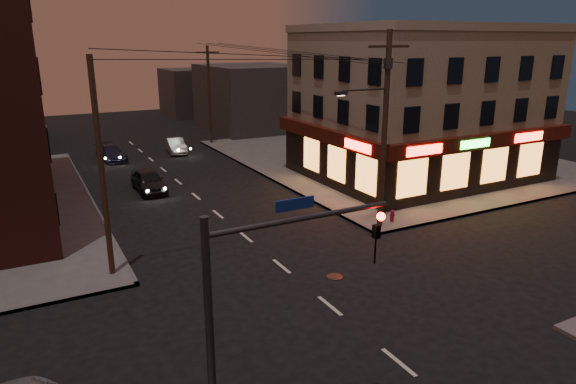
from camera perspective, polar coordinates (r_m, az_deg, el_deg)
ground at (r=19.93m, az=4.67°, el=-12.50°), size 120.00×120.00×0.00m
sidewalk_ne at (r=44.48m, az=11.15°, el=3.81°), size 24.00×28.00×0.15m
pizza_building at (r=38.10m, az=14.43°, el=9.56°), size 15.85×12.85×10.50m
bg_building_ne_a at (r=57.94m, az=-3.89°, el=10.43°), size 10.00×12.00×7.00m
bg_building_ne_b at (r=70.30m, az=-10.17°, el=10.89°), size 8.00×8.00×6.00m
utility_pole_main at (r=26.34m, az=10.53°, el=7.77°), size 4.20×0.44×10.00m
utility_pole_far at (r=49.62m, az=-8.74°, el=10.59°), size 0.26×0.26×9.00m
utility_pole_west at (r=21.85m, az=-20.01°, el=2.29°), size 0.24×0.24×9.00m
traffic_signal at (r=11.26m, az=-3.69°, el=-12.76°), size 4.49×0.32×6.47m
sedan_near at (r=35.07m, az=-15.24°, el=1.22°), size 1.75×4.29×1.46m
sedan_mid at (r=46.68m, az=-12.39°, el=5.06°), size 1.79×4.09×1.31m
sedan_far at (r=45.14m, az=-19.05°, el=4.11°), size 2.22×4.46×1.24m
fire_hydrant at (r=28.42m, az=11.50°, el=-2.55°), size 0.31×0.31×0.67m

